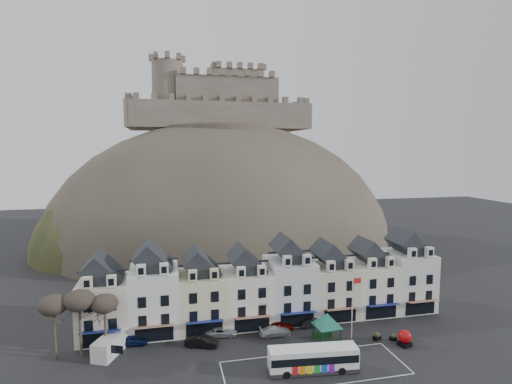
% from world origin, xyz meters
% --- Properties ---
extents(ground, '(300.00, 300.00, 0.00)m').
position_xyz_m(ground, '(0.00, 0.00, 0.00)').
color(ground, black).
rests_on(ground, ground).
extents(coach_bay_markings, '(22.00, 7.50, 0.01)m').
position_xyz_m(coach_bay_markings, '(2.00, 1.25, 0.00)').
color(coach_bay_markings, silver).
rests_on(coach_bay_markings, ground).
extents(townhouse_terrace, '(54.40, 9.35, 11.80)m').
position_xyz_m(townhouse_terrace, '(0.15, 15.97, 5.30)').
color(townhouse_terrace, silver).
rests_on(townhouse_terrace, ground).
extents(castle_hill, '(100.00, 76.00, 68.00)m').
position_xyz_m(castle_hill, '(1.25, 68.95, 0.11)').
color(castle_hill, '#3E3930').
rests_on(castle_hill, ground).
extents(castle, '(50.20, 22.20, 22.00)m').
position_xyz_m(castle, '(0.51, 75.93, 40.19)').
color(castle, brown).
rests_on(castle, ground).
extents(tree_left_far, '(3.61, 3.61, 8.24)m').
position_xyz_m(tree_left_far, '(-29.00, 10.50, 6.90)').
color(tree_left_far, '#372F23').
rests_on(tree_left_far, ground).
extents(tree_left_mid, '(3.78, 3.78, 8.64)m').
position_xyz_m(tree_left_mid, '(-26.00, 10.50, 7.24)').
color(tree_left_mid, '#372F23').
rests_on(tree_left_mid, ground).
extents(tree_left_near, '(3.43, 3.43, 7.84)m').
position_xyz_m(tree_left_near, '(-23.00, 10.50, 6.55)').
color(tree_left_near, '#372F23').
rests_on(tree_left_near, ground).
extents(bus, '(10.79, 3.50, 2.99)m').
position_xyz_m(bus, '(1.53, 0.61, 1.65)').
color(bus, '#262628').
rests_on(bus, ground).
extents(bus_shelter, '(6.64, 6.64, 4.22)m').
position_xyz_m(bus_shelter, '(5.85, 6.74, 3.28)').
color(bus_shelter, black).
rests_on(bus_shelter, ground).
extents(red_buoy, '(1.86, 1.86, 2.19)m').
position_xyz_m(red_buoy, '(15.75, 3.76, 1.12)').
color(red_buoy, black).
rests_on(red_buoy, ground).
extents(flagpole, '(1.28, 0.13, 8.85)m').
position_xyz_m(flagpole, '(9.91, 7.37, 5.05)').
color(flagpole, silver).
rests_on(flagpole, ground).
extents(white_van, '(4.11, 5.70, 2.38)m').
position_xyz_m(white_van, '(-22.50, 10.03, 1.20)').
color(white_van, silver).
rests_on(white_van, ground).
extents(planter_west, '(1.09, 0.83, 0.97)m').
position_xyz_m(planter_west, '(15.10, 5.49, 0.47)').
color(planter_west, black).
rests_on(planter_west, ground).
extents(planter_east, '(1.21, 0.85, 1.10)m').
position_xyz_m(planter_east, '(13.00, 6.11, 0.53)').
color(planter_east, black).
rests_on(planter_east, ground).
extents(car_navy, '(4.44, 1.99, 1.48)m').
position_xyz_m(car_navy, '(-20.00, 12.00, 0.74)').
color(car_navy, '#0C1640').
rests_on(car_navy, ground).
extents(car_black, '(4.70, 2.94, 1.46)m').
position_xyz_m(car_black, '(-10.80, 9.50, 0.73)').
color(car_black, black).
rests_on(car_black, ground).
extents(car_silver, '(4.81, 2.68, 1.29)m').
position_xyz_m(car_silver, '(-7.90, 12.00, 0.65)').
color(car_silver, '#9EA1A5').
rests_on(car_silver, ground).
extents(car_white, '(4.51, 1.85, 1.31)m').
position_xyz_m(car_white, '(-0.40, 10.41, 0.65)').
color(car_white, silver).
rests_on(car_white, ground).
extents(car_maroon, '(4.23, 2.25, 1.37)m').
position_xyz_m(car_maroon, '(0.80, 12.00, 0.68)').
color(car_maroon, '#520A04').
rests_on(car_maroon, ground).
extents(car_charcoal, '(4.46, 1.72, 1.45)m').
position_xyz_m(car_charcoal, '(6.00, 12.00, 0.72)').
color(car_charcoal, black).
rests_on(car_charcoal, ground).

